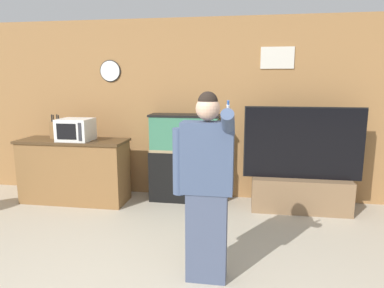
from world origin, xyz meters
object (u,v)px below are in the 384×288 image
counter_island (75,171)px  person_standing (206,186)px  tv_on_stand (301,181)px  microwave (76,130)px  knife_block (55,130)px  aquarium_on_stand (185,158)px

counter_island → person_standing: 2.71m
tv_on_stand → microwave: bearing=-176.9°
microwave → knife_block: bearing=165.9°
counter_island → tv_on_stand: size_ratio=1.00×
microwave → person_standing: person_standing is taller
knife_block → person_standing: (2.38, -1.73, -0.18)m
tv_on_stand → counter_island: bearing=-177.7°
aquarium_on_stand → tv_on_stand: (1.60, -0.17, -0.22)m
counter_island → knife_block: size_ratio=4.39×
aquarium_on_stand → person_standing: bearing=-74.7°
aquarium_on_stand → counter_island: bearing=-169.5°
aquarium_on_stand → person_standing: 2.05m
tv_on_stand → person_standing: person_standing is taller
counter_island → knife_block: knife_block is taller
counter_island → tv_on_stand: (3.15, 0.12, -0.05)m
knife_block → aquarium_on_stand: bearing=7.4°
counter_island → person_standing: (2.09, -1.68, 0.40)m
counter_island → tv_on_stand: tv_on_stand is taller
person_standing → tv_on_stand: bearing=59.5°
counter_island → tv_on_stand: 3.16m
knife_block → person_standing: bearing=-35.9°
microwave → aquarium_on_stand: size_ratio=0.35×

